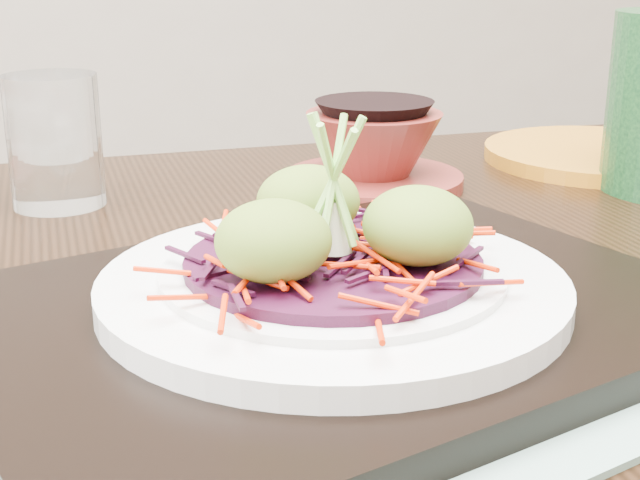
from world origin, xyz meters
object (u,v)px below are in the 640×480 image
object	(u,v)px
yellow_plate	(601,154)
white_plate	(333,285)
serving_tray	(333,314)
dining_table	(301,454)
water_glass	(55,141)
terracotta_bowl_set	(374,154)

from	to	relation	value
yellow_plate	white_plate	bearing A→B (deg)	-142.37
serving_tray	yellow_plate	world-z (taller)	serving_tray
serving_tray	yellow_plate	xyz separation A→B (m)	(0.37, 0.29, -0.01)
dining_table	serving_tray	world-z (taller)	serving_tray
water_glass	yellow_plate	bearing A→B (deg)	-1.67
white_plate	serving_tray	bearing A→B (deg)	135.00
white_plate	yellow_plate	distance (m)	0.47
serving_tray	water_glass	xyz separation A→B (m)	(-0.12, 0.30, 0.04)
white_plate	water_glass	world-z (taller)	water_glass
yellow_plate	serving_tray	bearing A→B (deg)	-142.37
water_glass	yellow_plate	distance (m)	0.49
serving_tray	water_glass	size ratio (longest dim) A/B	3.64
white_plate	terracotta_bowl_set	bearing A→B (deg)	63.55
dining_table	white_plate	world-z (taller)	white_plate
dining_table	water_glass	world-z (taller)	water_glass
dining_table	white_plate	bearing A→B (deg)	-86.60
white_plate	yellow_plate	bearing A→B (deg)	37.63
dining_table	yellow_plate	bearing A→B (deg)	34.22
serving_tray	white_plate	xyz separation A→B (m)	(0.00, -0.00, 0.02)
serving_tray	yellow_plate	bearing A→B (deg)	24.21
water_glass	yellow_plate	xyz separation A→B (m)	(0.49, -0.01, -0.04)
dining_table	terracotta_bowl_set	xyz separation A→B (m)	(0.14, 0.22, 0.13)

